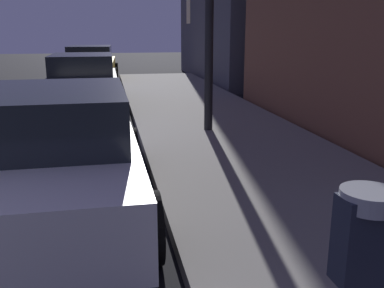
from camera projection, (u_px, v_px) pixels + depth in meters
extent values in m
cube|color=#232838|center=(365.00, 240.00, 1.39)|extent=(0.19, 0.11, 0.30)
cylinder|color=#999EA5|center=(370.00, 199.00, 1.36)|extent=(0.19, 0.19, 0.06)
cube|color=black|center=(351.00, 230.00, 1.37)|extent=(0.01, 0.08, 0.11)
cube|color=silver|center=(55.00, 165.00, 4.78)|extent=(1.80, 4.18, 0.64)
cube|color=#1E2328|center=(50.00, 116.00, 4.51)|extent=(1.57, 2.01, 0.56)
cylinder|color=black|center=(129.00, 151.00, 6.24)|extent=(0.23, 0.66, 0.66)
cylinder|color=black|center=(148.00, 228.00, 3.79)|extent=(0.23, 0.66, 0.66)
cube|color=black|center=(84.00, 88.00, 11.21)|extent=(1.72, 4.36, 0.64)
cube|color=#1E2328|center=(82.00, 65.00, 11.01)|extent=(1.51, 2.16, 0.56)
cylinder|color=black|center=(56.00, 91.00, 12.40)|extent=(0.22, 0.66, 0.66)
cylinder|color=black|center=(117.00, 89.00, 12.72)|extent=(0.22, 0.66, 0.66)
cylinder|color=black|center=(43.00, 107.00, 9.83)|extent=(0.22, 0.66, 0.66)
cylinder|color=black|center=(119.00, 104.00, 10.15)|extent=(0.22, 0.66, 0.66)
cube|color=gold|center=(91.00, 67.00, 17.44)|extent=(2.02, 4.27, 0.64)
cube|color=#1E2328|center=(90.00, 53.00, 17.08)|extent=(1.72, 2.32, 0.56)
cylinder|color=black|center=(72.00, 71.00, 18.61)|extent=(0.25, 0.67, 0.66)
cylinder|color=black|center=(116.00, 70.00, 18.88)|extent=(0.25, 0.67, 0.66)
cylinder|color=black|center=(64.00, 77.00, 16.12)|extent=(0.25, 0.67, 0.66)
cylinder|color=black|center=(114.00, 76.00, 16.39)|extent=(0.25, 0.67, 0.66)
cylinder|color=black|center=(209.00, 1.00, 7.79)|extent=(0.16, 0.16, 4.76)
cube|color=#F2D17F|center=(189.00, 10.00, 19.91)|extent=(0.06, 0.90, 1.20)
cube|color=#F2D17F|center=(209.00, 7.00, 16.13)|extent=(0.06, 0.90, 1.20)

